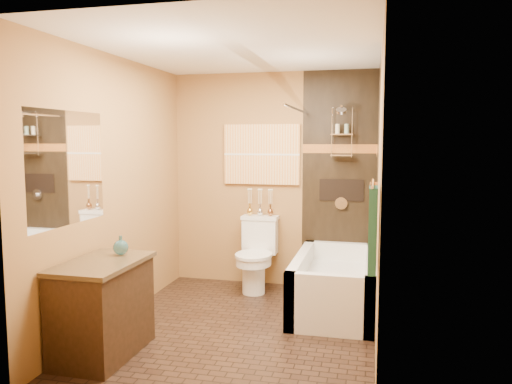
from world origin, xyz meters
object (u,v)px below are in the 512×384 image
(sunset_painting, at_px, (262,154))
(toilet, at_px, (256,254))
(vanity, at_px, (103,308))
(bathtub, at_px, (335,288))

(sunset_painting, relative_size, toilet, 1.08)
(sunset_painting, distance_m, vanity, 2.65)
(bathtub, relative_size, vanity, 1.72)
(sunset_painting, relative_size, vanity, 1.03)
(toilet, bearing_deg, vanity, -112.03)
(sunset_painting, relative_size, bathtub, 0.60)
(sunset_painting, bearing_deg, toilet, -90.00)
(vanity, bearing_deg, bathtub, 41.89)
(sunset_painting, bearing_deg, bathtub, -37.89)
(sunset_painting, distance_m, bathtub, 1.78)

